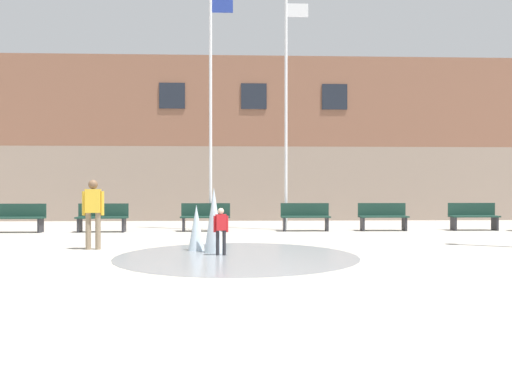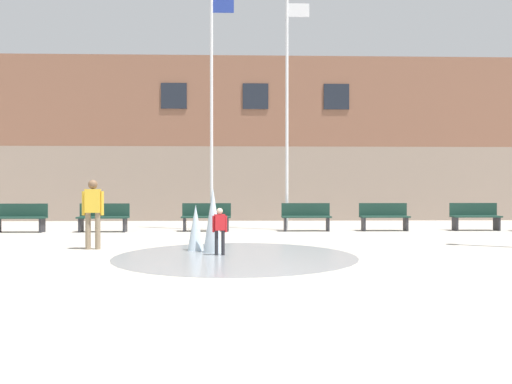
# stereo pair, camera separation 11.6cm
# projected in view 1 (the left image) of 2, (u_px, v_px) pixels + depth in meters

# --- Properties ---
(ground_plane) EXTENTS (100.00, 100.00, 0.00)m
(ground_plane) POSITION_uv_depth(u_px,v_px,m) (304.00, 318.00, 5.33)
(ground_plane) COLOR #9E998E
(library_building) EXTENTS (36.00, 6.05, 7.13)m
(library_building) POSITION_uv_depth(u_px,v_px,m) (252.00, 144.00, 24.47)
(library_building) COLOR gray
(library_building) RESTS_ON ground
(splash_fountain) EXTENTS (4.97, 4.97, 1.42)m
(splash_fountain) POSITION_uv_depth(u_px,v_px,m) (217.00, 233.00, 10.70)
(splash_fountain) COLOR gray
(splash_fountain) RESTS_ON ground
(park_bench_far_left) EXTENTS (1.60, 0.44, 0.91)m
(park_bench_far_left) POSITION_uv_depth(u_px,v_px,m) (19.00, 217.00, 15.80)
(park_bench_far_left) COLOR #28282D
(park_bench_far_left) RESTS_ON ground
(park_bench_left_of_flagpoles) EXTENTS (1.60, 0.44, 0.91)m
(park_bench_left_of_flagpoles) POSITION_uv_depth(u_px,v_px,m) (102.00, 217.00, 15.95)
(park_bench_left_of_flagpoles) COLOR #28282D
(park_bench_left_of_flagpoles) RESTS_ON ground
(park_bench_center) EXTENTS (1.60, 0.44, 0.91)m
(park_bench_center) POSITION_uv_depth(u_px,v_px,m) (205.00, 216.00, 16.25)
(park_bench_center) COLOR #28282D
(park_bench_center) RESTS_ON ground
(park_bench_under_right_flagpole) EXTENTS (1.60, 0.44, 0.91)m
(park_bench_under_right_flagpole) POSITION_uv_depth(u_px,v_px,m) (305.00, 216.00, 16.36)
(park_bench_under_right_flagpole) COLOR #28282D
(park_bench_under_right_flagpole) RESTS_ON ground
(park_bench_near_trashcan) EXTENTS (1.60, 0.44, 0.91)m
(park_bench_near_trashcan) POSITION_uv_depth(u_px,v_px,m) (383.00, 216.00, 16.47)
(park_bench_near_trashcan) COLOR #28282D
(park_bench_near_trashcan) RESTS_ON ground
(park_bench_far_right) EXTENTS (1.60, 0.44, 0.91)m
(park_bench_far_right) POSITION_uv_depth(u_px,v_px,m) (473.00, 216.00, 16.63)
(park_bench_far_right) COLOR #28282D
(park_bench_far_right) RESTS_ON ground
(child_in_fountain) EXTENTS (0.31, 0.18, 0.99)m
(child_in_fountain) POSITION_uv_depth(u_px,v_px,m) (221.00, 228.00, 10.36)
(child_in_fountain) COLOR #28282D
(child_in_fountain) RESTS_ON ground
(adult_in_red) EXTENTS (0.50, 0.25, 1.59)m
(adult_in_red) POSITION_uv_depth(u_px,v_px,m) (93.00, 209.00, 11.37)
(adult_in_red) COLOR #89755B
(adult_in_red) RESTS_ON ground
(flagpole_left) EXTENTS (0.80, 0.10, 8.13)m
(flagpole_left) POSITION_uv_depth(u_px,v_px,m) (211.00, 101.00, 16.68)
(flagpole_left) COLOR silver
(flagpole_left) RESTS_ON ground
(flagpole_right) EXTENTS (0.80, 0.10, 8.02)m
(flagpole_right) POSITION_uv_depth(u_px,v_px,m) (287.00, 104.00, 16.77)
(flagpole_right) COLOR silver
(flagpole_right) RESTS_ON ground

